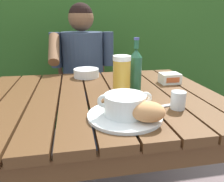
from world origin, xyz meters
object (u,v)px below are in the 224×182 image
(chair_near_diner, at_px, (83,94))
(butter_tub, at_px, (170,78))
(bread_roll, at_px, (148,112))
(diner_bowl, at_px, (86,73))
(person_eating, at_px, (83,72))
(water_glass_small, at_px, (178,100))
(beer_bottle, at_px, (136,69))
(serving_plate, at_px, (125,115))
(soup_bowl, at_px, (125,104))
(beer_glass, at_px, (122,76))
(table_knife, at_px, (157,107))

(chair_near_diner, bearing_deg, butter_tub, -59.48)
(bread_roll, distance_m, diner_bowl, 0.70)
(person_eating, xyz_separation_m, diner_bowl, (0.00, -0.35, 0.07))
(chair_near_diner, xyz_separation_m, butter_tub, (0.45, -0.77, 0.32))
(person_eating, bearing_deg, butter_tub, -51.37)
(bread_roll, bearing_deg, butter_tub, 57.53)
(water_glass_small, bearing_deg, person_eating, 109.64)
(chair_near_diner, height_order, bread_roll, chair_near_diner)
(diner_bowl, bearing_deg, beer_bottle, -55.32)
(serving_plate, xyz_separation_m, soup_bowl, (-0.00, 0.00, 0.05))
(water_glass_small, relative_size, butter_tub, 0.66)
(soup_bowl, distance_m, beer_bottle, 0.32)
(diner_bowl, bearing_deg, chair_near_diner, 90.00)
(person_eating, xyz_separation_m, beer_bottle, (0.22, -0.67, 0.16))
(soup_bowl, height_order, water_glass_small, soup_bowl)
(person_eating, height_order, serving_plate, person_eating)
(person_eating, relative_size, beer_glass, 6.55)
(soup_bowl, relative_size, bread_roll, 1.48)
(person_eating, height_order, beer_bottle, person_eating)
(beer_glass, xyz_separation_m, table_knife, (0.11, -0.18, -0.09))
(person_eating, relative_size, serving_plate, 4.46)
(butter_tub, distance_m, diner_bowl, 0.51)
(chair_near_diner, relative_size, serving_plate, 3.47)
(bread_roll, height_order, diner_bowl, bread_roll)
(person_eating, height_order, beer_glass, person_eating)
(serving_plate, height_order, water_glass_small, water_glass_small)
(beer_bottle, bearing_deg, soup_bowl, -112.96)
(serving_plate, distance_m, bread_roll, 0.10)
(chair_near_diner, distance_m, table_knife, 1.17)
(diner_bowl, bearing_deg, person_eating, 90.47)
(water_glass_small, bearing_deg, chair_near_diner, 106.23)
(chair_near_diner, bearing_deg, serving_plate, -85.16)
(chair_near_diner, height_order, table_knife, chair_near_diner)
(beer_bottle, bearing_deg, person_eating, 108.59)
(diner_bowl, bearing_deg, serving_plate, -80.90)
(soup_bowl, height_order, beer_glass, beer_glass)
(table_knife, bearing_deg, soup_bowl, -158.82)
(beer_glass, bearing_deg, person_eating, 101.14)
(soup_bowl, xyz_separation_m, water_glass_small, (0.23, 0.04, -0.02))
(person_eating, bearing_deg, beer_bottle, -71.41)
(serving_plate, distance_m, diner_bowl, 0.62)
(chair_near_diner, relative_size, beer_glass, 5.09)
(butter_tub, bearing_deg, soup_bowl, -132.43)
(beer_glass, distance_m, table_knife, 0.23)
(serving_plate, relative_size, beer_bottle, 1.05)
(bread_roll, relative_size, butter_tub, 1.26)
(beer_bottle, relative_size, diner_bowl, 1.69)
(bread_roll, height_order, water_glass_small, bread_roll)
(butter_tub, bearing_deg, diner_bowl, 153.76)
(table_knife, bearing_deg, butter_tub, 58.26)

